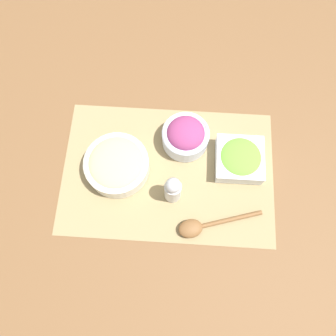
{
  "coord_description": "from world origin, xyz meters",
  "views": [
    {
      "loc": [
        0.02,
        -0.29,
        0.88
      ],
      "look_at": [
        0.0,
        0.0,
        0.03
      ],
      "focal_mm": 35.0,
      "sensor_mm": 36.0,
      "label": 1
    }
  ],
  "objects_px": {
    "cucumber_bowl": "(117,165)",
    "lettuce_bowl": "(240,159)",
    "onion_bowl": "(186,136)",
    "pepper_shaker": "(173,189)",
    "wooden_spoon": "(200,226)"
  },
  "relations": [
    {
      "from": "wooden_spoon",
      "to": "cucumber_bowl",
      "type": "bearing_deg",
      "value": 147.46
    },
    {
      "from": "onion_bowl",
      "to": "lettuce_bowl",
      "type": "relative_size",
      "value": 1.01
    },
    {
      "from": "cucumber_bowl",
      "to": "lettuce_bowl",
      "type": "height_order",
      "value": "cucumber_bowl"
    },
    {
      "from": "onion_bowl",
      "to": "pepper_shaker",
      "type": "bearing_deg",
      "value": -99.25
    },
    {
      "from": "wooden_spoon",
      "to": "pepper_shaker",
      "type": "relative_size",
      "value": 1.97
    },
    {
      "from": "onion_bowl",
      "to": "pepper_shaker",
      "type": "xyz_separation_m",
      "value": [
        -0.03,
        -0.16,
        0.02
      ]
    },
    {
      "from": "wooden_spoon",
      "to": "pepper_shaker",
      "type": "bearing_deg",
      "value": 132.41
    },
    {
      "from": "onion_bowl",
      "to": "pepper_shaker",
      "type": "relative_size",
      "value": 1.14
    },
    {
      "from": "wooden_spoon",
      "to": "pepper_shaker",
      "type": "distance_m",
      "value": 0.12
    },
    {
      "from": "lettuce_bowl",
      "to": "pepper_shaker",
      "type": "height_order",
      "value": "pepper_shaker"
    },
    {
      "from": "onion_bowl",
      "to": "pepper_shaker",
      "type": "height_order",
      "value": "pepper_shaker"
    },
    {
      "from": "cucumber_bowl",
      "to": "onion_bowl",
      "type": "xyz_separation_m",
      "value": [
        0.18,
        0.1,
        0.0
      ]
    },
    {
      "from": "cucumber_bowl",
      "to": "onion_bowl",
      "type": "height_order",
      "value": "onion_bowl"
    },
    {
      "from": "cucumber_bowl",
      "to": "pepper_shaker",
      "type": "height_order",
      "value": "pepper_shaker"
    },
    {
      "from": "onion_bowl",
      "to": "wooden_spoon",
      "type": "height_order",
      "value": "onion_bowl"
    }
  ]
}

